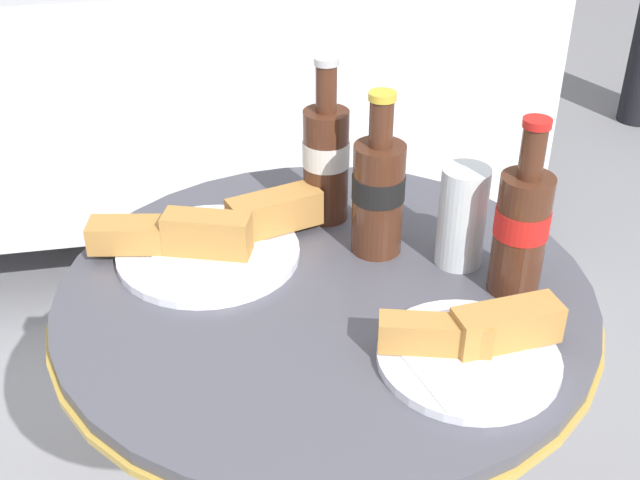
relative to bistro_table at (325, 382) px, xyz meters
name	(u,v)px	position (x,y,z in m)	size (l,w,h in m)	color
bistro_table	(325,382)	(0.00, 0.00, 0.00)	(0.73, 0.73, 0.72)	gold
cola_bottle_left	(378,191)	(0.09, 0.08, 0.26)	(0.07, 0.07, 0.24)	#4C2819
cola_bottle_right	(521,227)	(0.24, -0.05, 0.27)	(0.07, 0.07, 0.24)	#4C2819
cola_bottle_center	(326,158)	(0.04, 0.18, 0.27)	(0.07, 0.07, 0.25)	#4C2819
drinking_glass	(462,221)	(0.19, 0.02, 0.24)	(0.07, 0.07, 0.14)	silver
lunch_plate_near	(212,239)	(-0.14, 0.11, 0.19)	(0.34, 0.26, 0.07)	white
lunch_plate_far	(473,345)	(0.14, -0.18, 0.19)	(0.22, 0.22, 0.06)	white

